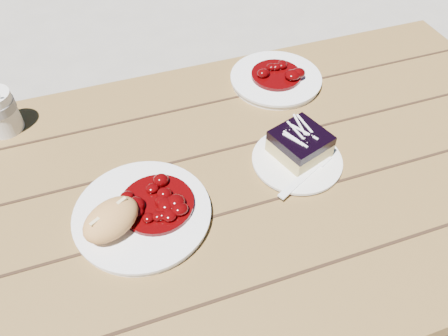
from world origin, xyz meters
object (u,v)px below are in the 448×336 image
object	(u,v)px
bread_roll	(111,219)
second_plate	(276,79)
blueberry_cake	(300,144)
main_plate	(143,215)
dessert_plate	(297,161)
picnic_table	(124,254)

from	to	relation	value
bread_roll	second_plate	size ratio (longest dim) A/B	0.49
blueberry_cake	main_plate	bearing A→B (deg)	169.72
dessert_plate	second_plate	distance (m)	0.28
picnic_table	main_plate	world-z (taller)	main_plate
picnic_table	second_plate	size ratio (longest dim) A/B	9.03
picnic_table	second_plate	xyz separation A→B (m)	(0.46, 0.27, 0.17)
main_plate	dessert_plate	size ratio (longest dim) A/B	1.38
blueberry_cake	second_plate	distance (m)	0.26
main_plate	bread_roll	world-z (taller)	bread_roll
main_plate	dessert_plate	distance (m)	0.34
dessert_plate	blueberry_cake	bearing A→B (deg)	56.31
dessert_plate	bread_roll	bearing A→B (deg)	-172.22
main_plate	second_plate	bearing A→B (deg)	36.83
bread_roll	second_plate	xyz separation A→B (m)	(0.46, 0.32, -0.04)
main_plate	dessert_plate	xyz separation A→B (m)	(0.33, 0.03, -0.00)
picnic_table	dessert_plate	size ratio (longest dim) A/B	11.00
main_plate	blueberry_cake	xyz separation A→B (m)	(0.34, 0.05, 0.03)
picnic_table	blueberry_cake	distance (m)	0.45
bread_roll	second_plate	distance (m)	0.56
main_plate	blueberry_cake	bearing A→B (deg)	7.97
main_plate	second_plate	distance (m)	0.50
blueberry_cake	picnic_table	bearing A→B (deg)	163.33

